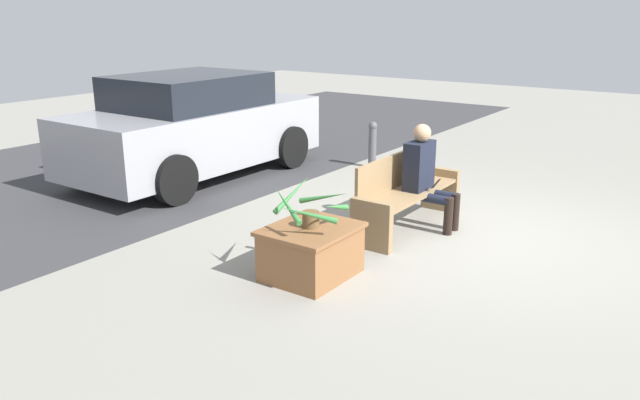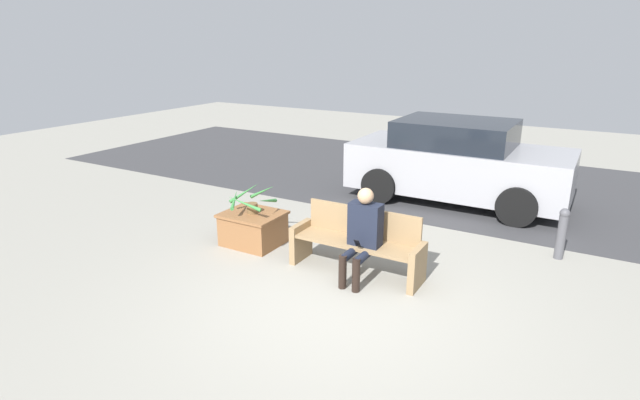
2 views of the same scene
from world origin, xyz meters
name	(u,v)px [view 1 (image 1 of 2)]	position (x,y,z in m)	size (l,w,h in m)	color
ground_plane	(486,237)	(0.00, 0.00, 0.00)	(30.00, 30.00, 0.00)	gray
road_surface	(137,164)	(0.00, 6.15, 0.00)	(20.00, 6.00, 0.01)	#38383A
bench	(405,193)	(-0.23, 0.95, 0.42)	(1.84, 0.49, 0.87)	#8C704C
person_seated	(425,172)	(-0.08, 0.77, 0.68)	(0.42, 0.61, 1.24)	black
planter_box	(311,250)	(-2.05, 1.00, 0.27)	(0.89, 0.75, 0.51)	brown
potted_plant	(310,208)	(-2.07, 1.00, 0.70)	(0.72, 0.74, 0.44)	brown
parked_car	(194,126)	(0.05, 4.76, 0.78)	(4.08, 1.98, 1.58)	#99999E
bollard_post	(372,143)	(2.12, 2.79, 0.40)	(0.14, 0.14, 0.77)	#4C4C51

